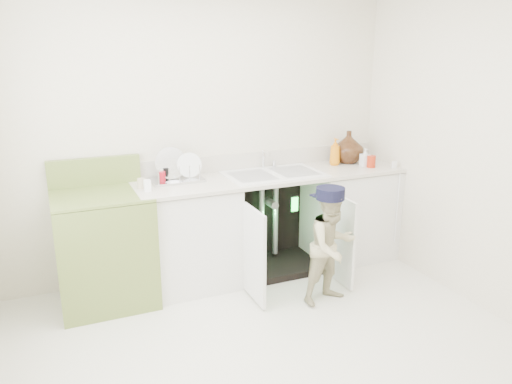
{
  "coord_description": "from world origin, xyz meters",
  "views": [
    {
      "loc": [
        -1.28,
        -2.64,
        1.96
      ],
      "look_at": [
        0.16,
        0.7,
        0.91
      ],
      "focal_mm": 35.0,
      "sensor_mm": 36.0,
      "label": 1
    }
  ],
  "objects": [
    {
      "name": "room_shell",
      "position": [
        0.0,
        0.0,
        1.25
      ],
      "size": [
        6.0,
        5.5,
        1.26
      ],
      "color": "beige",
      "rests_on": "ground"
    },
    {
      "name": "ground",
      "position": [
        0.0,
        0.0,
        0.0
      ],
      "size": [
        3.5,
        3.5,
        0.0
      ],
      "primitive_type": "plane",
      "color": "beige",
      "rests_on": "ground"
    },
    {
      "name": "repair_worker",
      "position": [
        0.72,
        0.47,
        0.48
      ],
      "size": [
        0.51,
        0.61,
        0.95
      ],
      "rotation": [
        0.0,
        0.0,
        0.18
      ],
      "color": "beige",
      "rests_on": "ground"
    },
    {
      "name": "counter_run",
      "position": [
        0.57,
        1.21,
        0.47
      ],
      "size": [
        2.44,
        1.02,
        1.21
      ],
      "color": "silver",
      "rests_on": "ground"
    },
    {
      "name": "avocado_stove",
      "position": [
        -0.93,
        1.18,
        0.46
      ],
      "size": [
        0.72,
        0.65,
        1.12
      ],
      "color": "olive",
      "rests_on": "ground"
    }
  ]
}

